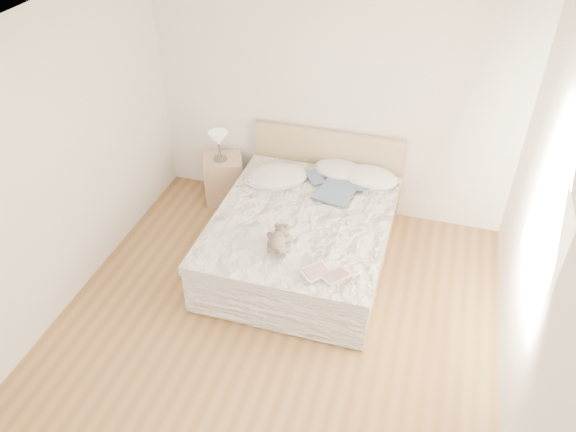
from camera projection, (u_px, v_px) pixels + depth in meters
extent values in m
cube|color=brown|center=(269.00, 340.00, 5.08)|extent=(4.00, 4.50, 0.00)
cube|color=white|center=(260.00, 47.00, 3.46)|extent=(4.00, 4.50, 0.00)
cube|color=white|center=(332.00, 99.00, 5.99)|extent=(4.00, 0.02, 2.70)
cube|color=white|center=(40.00, 180.00, 4.73)|extent=(0.02, 4.50, 2.70)
cube|color=white|center=(544.00, 272.00, 3.81)|extent=(0.02, 4.50, 2.70)
cube|color=white|center=(543.00, 234.00, 3.98)|extent=(0.02, 1.30, 1.10)
cube|color=tan|center=(303.00, 252.00, 5.90)|extent=(1.68, 2.08, 0.20)
cube|color=white|center=(303.00, 234.00, 5.75)|extent=(1.60, 2.00, 0.30)
cube|color=white|center=(302.00, 222.00, 5.60)|extent=(1.72, 2.05, 0.10)
cube|color=tan|center=(327.00, 170.00, 6.46)|extent=(1.70, 0.06, 1.00)
cube|color=tan|center=(224.00, 179.00, 6.70)|extent=(0.57, 0.55, 0.56)
cylinder|color=#4D4843|center=(220.00, 159.00, 6.52)|extent=(0.16, 0.16, 0.02)
cylinder|color=#403B36|center=(219.00, 150.00, 6.44)|extent=(0.03, 0.03, 0.22)
cone|color=white|center=(219.00, 139.00, 6.36)|extent=(0.26, 0.26, 0.16)
ellipsoid|color=silver|center=(276.00, 176.00, 6.08)|extent=(0.81, 0.71, 0.20)
ellipsoid|color=white|center=(339.00, 170.00, 6.19)|extent=(0.57, 0.41, 0.16)
ellipsoid|color=white|center=(370.00, 177.00, 6.07)|extent=(0.65, 0.49, 0.18)
cube|color=white|center=(264.00, 182.00, 6.01)|extent=(0.38, 0.28, 0.03)
cube|color=beige|center=(326.00, 274.00, 4.85)|extent=(0.43, 0.42, 0.02)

